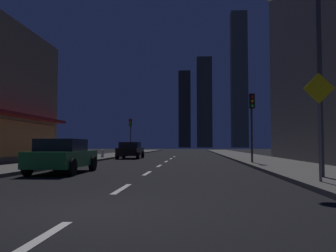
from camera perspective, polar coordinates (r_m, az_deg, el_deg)
name	(u,v)px	position (r m, az deg, el deg)	size (l,w,h in m)	color
ground_plane	(176,156)	(38.28, 1.25, -5.00)	(78.00, 136.00, 0.10)	black
sidewalk_right	(240,155)	(38.56, 11.73, -4.73)	(4.00, 76.00, 0.15)	#605E59
sidewalk_left	(113,155)	(39.25, -9.05, -4.73)	(4.00, 76.00, 0.15)	#605E59
lane_marking_center	(159,166)	(19.94, -1.45, -6.56)	(0.16, 33.40, 0.01)	silver
skyscraper_distant_tall	(185,110)	(164.92, 2.76, 2.69)	(5.55, 8.49, 35.81)	#302D24
skyscraper_distant_mid	(204,103)	(167.39, 5.97, 3.84)	(7.19, 7.65, 42.87)	#444133
skyscraper_distant_short	(239,79)	(167.77, 11.57, 7.49)	(7.51, 6.22, 63.83)	brown
car_parked_near	(63,156)	(15.49, -16.87, -4.69)	(1.98, 4.24, 1.45)	#1E722D
car_parked_far	(130,150)	(30.92, -6.18, -3.96)	(1.98, 4.24, 1.45)	black
fire_hydrant_far_left	(102,154)	(30.64, -10.71, -4.47)	(0.42, 0.30, 0.65)	#B2B2B2
traffic_light_near_right	(252,112)	(21.71, 13.59, 2.23)	(0.32, 0.48, 4.20)	#2D2D2D
traffic_light_far_left	(130,128)	(41.54, -6.17, -0.36)	(0.32, 0.48, 4.20)	#2D2D2D
street_lamp_right	(294,31)	(13.00, 19.95, 14.37)	(1.96, 0.56, 6.58)	#38383D
pedestrian_crossing_sign	(319,117)	(11.01, 23.56, 1.39)	(0.91, 0.08, 3.15)	slate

